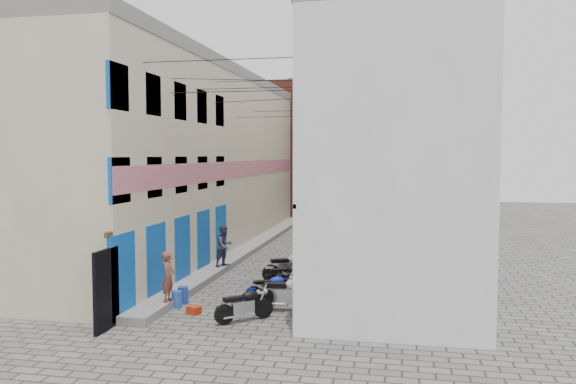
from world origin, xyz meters
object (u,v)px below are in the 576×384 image
Objects in this scene: motorcycle_e at (288,275)px; water_jug_near at (177,299)px; motorcycle_f at (290,265)px; person_b at (225,246)px; motorcycle_b at (288,291)px; motorcycle_a at (244,303)px; motorcycle_d at (299,281)px; motorcycle_g at (295,263)px; person_a at (168,277)px; red_crate at (194,310)px; motorcycle_c at (272,286)px; water_jug_far at (183,295)px.

motorcycle_e is 4.19m from water_jug_near.
motorcycle_f is 1.26× the size of person_b.
motorcycle_b is 1.26× the size of person_b.
motorcycle_a is at bearing -45.83° from motorcycle_b.
motorcycle_d reaches higher than motorcycle_e.
motorcycle_f is at bearing 57.03° from water_jug_near.
motorcycle_g is at bearing 62.37° from water_jug_near.
motorcycle_g is 1.02× the size of person_b.
water_jug_near is at bearing -148.81° from person_b.
red_crate is (0.92, -0.30, -0.90)m from person_a.
motorcycle_f is (-0.73, 2.05, 0.10)m from motorcycle_d.
motorcycle_f is 4.13× the size of water_jug_near.
motorcycle_a reaches higher than water_jug_near.
motorcycle_c is (-0.73, 0.96, -0.11)m from motorcycle_b.
motorcycle_f is at bearing -37.54° from motorcycle_g.
motorcycle_e is (0.46, 4.00, -0.02)m from motorcycle_a.
person_a reaches higher than motorcycle_f.
water_jug_near is 1.37× the size of red_crate.
water_jug_far is at bearing -99.71° from motorcycle_c.
motorcycle_g is at bearing -167.02° from motorcycle_d.
person_a is (-2.87, -4.47, 0.41)m from motorcycle_f.
motorcycle_g is at bearing 135.53° from motorcycle_a.
motorcycle_b is at bearing -3.67° from water_jug_far.
motorcycle_d is at bearing 116.47° from motorcycle_c.
motorcycle_f reaches higher than motorcycle_g.
motorcycle_c is 4.98m from person_b.
motorcycle_b is at bearing 99.71° from motorcycle_a.
motorcycle_e is at bearing -32.46° from motorcycle_g.
motorcycle_b is 1.22× the size of motorcycle_c.
motorcycle_d is at bearing 25.57° from water_jug_far.
motorcycle_f is at bearing -160.36° from motorcycle_d.
motorcycle_e reaches higher than water_jug_far.
motorcycle_g is at bearing 167.51° from motorcycle_e.
motorcycle_b is at bearing -14.71° from motorcycle_f.
water_jug_far is (-3.45, -1.65, -0.25)m from motorcycle_d.
red_crate is (-1.97, -5.82, -0.37)m from motorcycle_g.
water_jug_near is at bearing -60.27° from motorcycle_e.
motorcycle_a is 2.24m from motorcycle_c.
water_jug_near is at bearing -64.04° from motorcycle_g.
motorcycle_d is 4.73× the size of red_crate.
motorcycle_g is at bearing 59.93° from water_jug_far.
motorcycle_a reaches higher than motorcycle_e.
person_b is at bearing 91.63° from water_jug_near.
motorcycle_g is 4.56× the size of red_crate.
water_jug_near is (-2.90, -3.02, -0.25)m from motorcycle_e.
person_b is at bearing -135.45° from motorcycle_f.
motorcycle_b reaches higher than water_jug_near.
motorcycle_a is at bearing -31.35° from water_jug_far.
motorcycle_b reaches higher than motorcycle_e.
person_b reaches higher than motorcycle_d.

